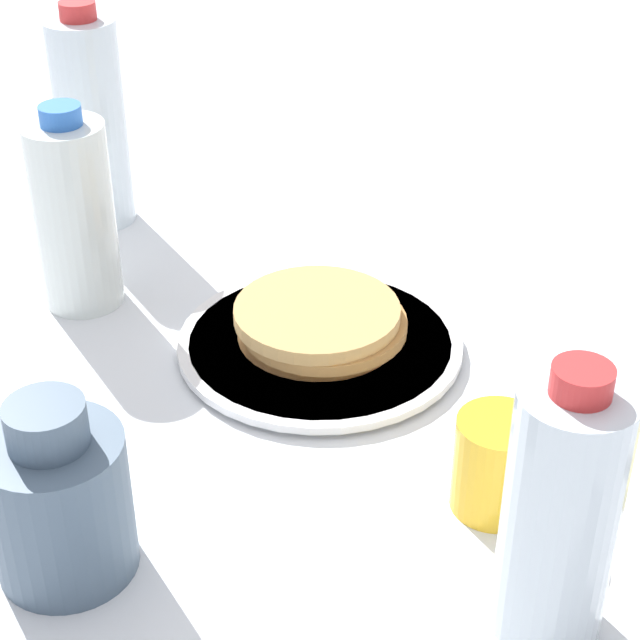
# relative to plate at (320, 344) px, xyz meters

# --- Properties ---
(ground_plane) EXTENTS (4.00, 4.00, 0.00)m
(ground_plane) POSITION_rel_plate_xyz_m (0.02, 0.03, -0.01)
(ground_plane) COLOR white
(plate) EXTENTS (0.26, 0.26, 0.01)m
(plate) POSITION_rel_plate_xyz_m (0.00, 0.00, 0.00)
(plate) COLOR white
(plate) RESTS_ON ground_plane
(pancake_stack) EXTENTS (0.16, 0.16, 0.04)m
(pancake_stack) POSITION_rel_plate_xyz_m (-0.00, 0.00, 0.02)
(pancake_stack) COLOR #BA773B
(pancake_stack) RESTS_ON plate
(juice_glass) EXTENTS (0.06, 0.06, 0.08)m
(juice_glass) POSITION_rel_plate_xyz_m (-0.16, -0.18, 0.03)
(juice_glass) COLOR yellow
(juice_glass) RESTS_ON ground_plane
(cream_jug) EXTENTS (0.10, 0.10, 0.14)m
(cream_jug) POSITION_rel_plate_xyz_m (-0.30, 0.10, 0.05)
(cream_jug) COLOR #4C6075
(cream_jug) RESTS_ON ground_plane
(water_bottle_near) EXTENTS (0.07, 0.07, 0.20)m
(water_bottle_near) POSITION_rel_plate_xyz_m (-0.27, -0.22, 0.09)
(water_bottle_near) COLOR silver
(water_bottle_near) RESTS_ON ground_plane
(water_bottle_mid) EXTENTS (0.07, 0.07, 0.24)m
(water_bottle_mid) POSITION_rel_plate_xyz_m (0.19, 0.30, 0.11)
(water_bottle_mid) COLOR silver
(water_bottle_mid) RESTS_ON ground_plane
(water_bottle_far) EXTENTS (0.08, 0.08, 0.20)m
(water_bottle_far) POSITION_rel_plate_xyz_m (0.03, 0.24, 0.09)
(water_bottle_far) COLOR silver
(water_bottle_far) RESTS_ON ground_plane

